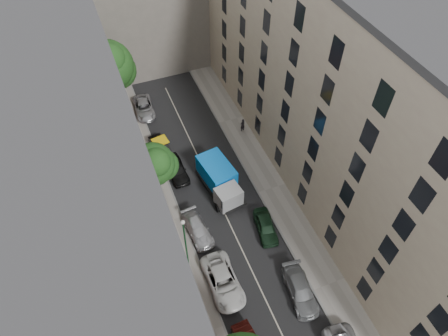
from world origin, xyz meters
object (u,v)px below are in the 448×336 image
car_left_4 (177,169)px  tree_mid (154,166)px  lamp_post (185,239)px  car_right_2 (266,226)px  tree_far (109,67)px  car_left_2 (223,281)px  car_left_6 (144,108)px  car_right_1 (300,290)px  tarp_truck (220,180)px  pedestrian (243,125)px  car_left_3 (198,229)px  car_left_5 (161,148)px

car_left_4 → tree_mid: tree_mid is taller
lamp_post → car_left_4: bearing=78.5°
car_right_2 → tree_far: bearing=122.7°
car_left_2 → car_left_6: bearing=91.8°
car_right_1 → tree_far: tree_far is taller
car_left_4 → car_right_1: bearing=-72.4°
car_left_6 → tree_far: (-2.70, 0.74, 5.88)m
tarp_truck → pedestrian: bearing=43.2°
tarp_truck → tree_mid: tree_mid is taller
car_left_4 → car_left_3: bearing=-93.9°
car_left_6 → car_right_2: (6.40, -20.42, 0.03)m
tree_mid → car_right_1: bearing=-58.3°
car_left_4 → tree_far: tree_far is taller
car_left_3 → car_left_4: car_left_4 is taller
car_left_2 → car_right_1: car_left_2 is taller
car_left_5 → car_right_2: size_ratio=1.01×
tarp_truck → pedestrian: size_ratio=3.87×
car_left_4 → tree_mid: bearing=-130.9°
car_left_3 → car_left_5: (-0.34, 11.20, 0.03)m
car_left_2 → car_left_4: 13.20m
car_left_3 → car_left_2: bearing=-92.1°
car_right_1 → tree_mid: 16.18m
tree_mid → car_left_4: bearing=50.6°
tarp_truck → car_left_4: bearing=124.6°
tarp_truck → car_left_3: size_ratio=1.47×
tarp_truck → lamp_post: lamp_post is taller
car_left_5 → car_right_2: (6.26, -13.21, 0.02)m
car_left_2 → car_left_4: size_ratio=1.24×
car_left_3 → car_right_1: (5.92, -8.60, 0.05)m
car_left_6 → pedestrian: 12.15m
tree_mid → car_left_6: bearing=83.0°
car_left_6 → tree_mid: tree_mid is taller
tarp_truck → tree_far: tree_far is taller
car_right_1 → car_left_2: bearing=159.0°
car_left_3 → car_right_1: size_ratio=0.93×
car_left_3 → car_left_6: 18.42m
car_left_6 → car_left_2: bearing=-84.1°
car_left_5 → pedestrian: pedestrian is taller
tarp_truck → lamp_post: bearing=-138.3°
car_left_5 → lamp_post: bearing=-104.5°
car_left_2 → tree_mid: bearing=103.9°
car_left_2 → tree_far: bearing=98.0°
pedestrian → car_left_3: bearing=32.2°
tree_far → car_left_4: bearing=-73.1°
tree_far → car_right_2: bearing=-66.7°
tarp_truck → tree_far: size_ratio=0.68×
car_left_4 → car_left_6: 10.84m
lamp_post → tarp_truck: bearing=50.6°
car_left_3 → pedestrian: bearing=45.0°
tarp_truck → tree_mid: 7.12m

